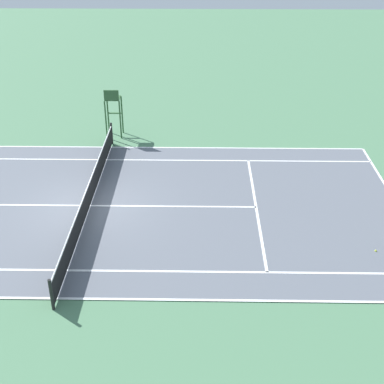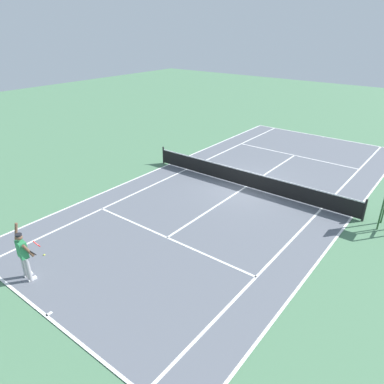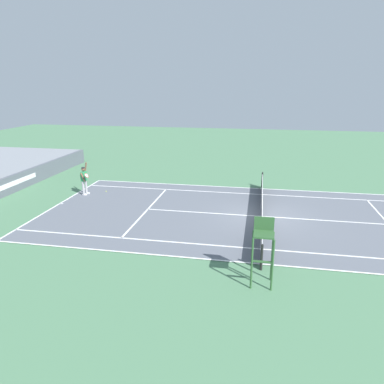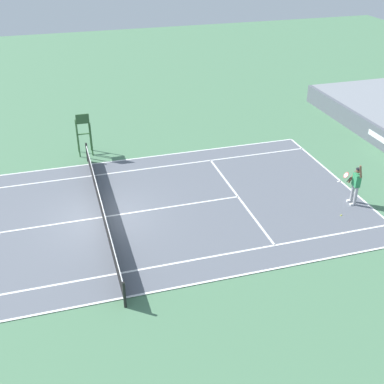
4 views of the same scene
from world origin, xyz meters
name	(u,v)px [view 4 (image 4 of 4)]	position (x,y,z in m)	size (l,w,h in m)	color
ground_plane	(103,218)	(0.00, 0.00, 0.00)	(80.00, 80.00, 0.00)	#4C7A56
court	(102,217)	(0.00, 0.00, 0.01)	(11.08, 23.88, 0.03)	slate
net	(101,207)	(0.00, 0.00, 0.52)	(11.98, 0.10, 1.07)	black
tennis_player	(355,184)	(2.04, 11.25, 0.99)	(0.80, 0.62, 2.08)	#9E9EA3
tennis_ball	(341,215)	(2.87, 10.19, 0.03)	(0.07, 0.07, 0.07)	#D1E533
umpire_chair	(83,128)	(-6.91, 0.00, 1.56)	(0.77, 0.77, 2.44)	#2D562D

